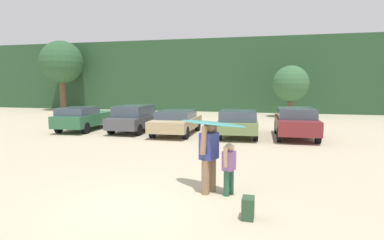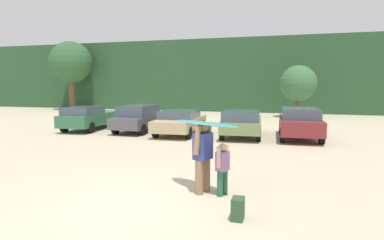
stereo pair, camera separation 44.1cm
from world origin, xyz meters
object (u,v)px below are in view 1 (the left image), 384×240
at_px(person_child, 229,166).
at_px(backpack_dropped, 248,208).
at_px(surfboard_teal, 211,123).
at_px(parked_car_maroon, 296,122).
at_px(person_adult, 209,153).
at_px(parked_car_dark_gray, 135,118).
at_px(parked_car_forest_green, 84,118).
at_px(parked_car_tan, 177,121).
at_px(parked_car_olive_green, 238,122).

bearing_deg(person_child, backpack_dropped, 133.63).
distance_m(surfboard_teal, backpack_dropped, 2.32).
height_order(surfboard_teal, backpack_dropped, surfboard_teal).
bearing_deg(parked_car_maroon, person_adult, 162.16).
relative_size(parked_car_dark_gray, person_child, 3.24).
bearing_deg(person_adult, parked_car_forest_green, -24.03).
height_order(parked_car_forest_green, parked_car_maroon, parked_car_maroon).
relative_size(person_adult, surfboard_teal, 0.87).
distance_m(parked_car_maroon, backpack_dropped, 10.94).
bearing_deg(parked_car_dark_gray, person_child, -143.71).
relative_size(parked_car_tan, surfboard_teal, 2.22).
distance_m(parked_car_forest_green, person_adult, 13.23).
xyz_separation_m(parked_car_dark_gray, person_adult, (6.21, -9.41, 0.22)).
relative_size(parked_car_dark_gray, parked_car_maroon, 0.95).
xyz_separation_m(parked_car_olive_green, backpack_dropped, (1.36, -10.54, -0.53)).
relative_size(parked_car_maroon, backpack_dropped, 9.85).
bearing_deg(parked_car_forest_green, person_adult, -138.43).
distance_m(parked_car_tan, backpack_dropped, 11.50).
relative_size(parked_car_forest_green, parked_car_tan, 1.03).
bearing_deg(parked_car_tan, surfboard_teal, -159.83).
bearing_deg(parked_car_dark_gray, parked_car_forest_green, 93.32).
bearing_deg(person_adult, parked_car_olive_green, -67.86).
relative_size(parked_car_forest_green, person_adult, 2.62).
distance_m(person_adult, backpack_dropped, 1.95).
distance_m(parked_car_maroon, person_child, 9.68).
distance_m(parked_car_olive_green, parked_car_maroon, 2.89).
height_order(parked_car_maroon, person_child, parked_car_maroon).
height_order(parked_car_tan, person_child, parked_car_tan).
bearing_deg(person_adult, person_child, -163.96).
height_order(parked_car_tan, parked_car_olive_green, parked_car_olive_green).
bearing_deg(parked_car_olive_green, surfboard_teal, 177.60).
bearing_deg(parked_car_dark_gray, person_adult, -145.71).
bearing_deg(parked_car_forest_green, person_child, -137.04).
bearing_deg(parked_car_olive_green, parked_car_forest_green, 84.73).
xyz_separation_m(parked_car_olive_green, person_child, (0.77, -9.18, -0.02)).
bearing_deg(backpack_dropped, parked_car_tan, 114.17).
bearing_deg(person_child, person_adult, 16.04).
xyz_separation_m(surfboard_teal, backpack_dropped, (1.03, -1.40, -1.54)).
relative_size(parked_car_tan, person_adult, 2.55).
relative_size(parked_car_forest_green, person_child, 3.64).
relative_size(parked_car_dark_gray, backpack_dropped, 9.31).
xyz_separation_m(parked_car_tan, surfboard_teal, (3.67, -9.08, 1.05)).
bearing_deg(parked_car_dark_gray, parked_car_maroon, -89.14).
distance_m(parked_car_dark_gray, parked_car_tan, 2.62).
bearing_deg(surfboard_teal, parked_car_maroon, -74.38).
relative_size(person_child, backpack_dropped, 2.88).
distance_m(person_child, backpack_dropped, 1.57).
xyz_separation_m(parked_car_forest_green, surfboard_teal, (9.49, -9.28, 1.01)).
relative_size(parked_car_tan, person_child, 3.55).
xyz_separation_m(parked_car_forest_green, parked_car_tan, (5.82, -0.20, -0.04)).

